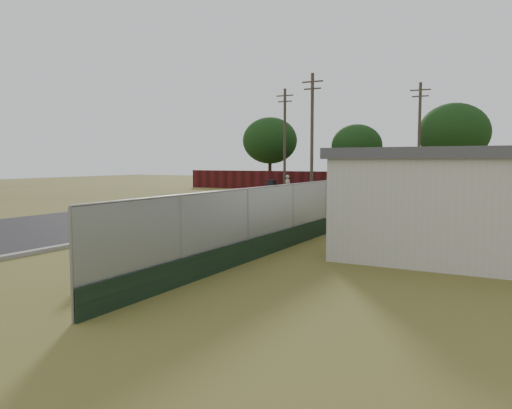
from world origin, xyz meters
The scene contains 12 objects.
ground centered at (0.00, 0.00, 0.00)m, with size 120.00×120.00×0.00m, color olive.
street centered at (-6.76, 8.05, 0.02)m, with size 15.10×60.00×0.12m.
chainlink_fence centered at (3.12, 1.03, 0.80)m, with size 0.10×27.06×2.02m.
privacy_fence centered at (-6.00, 25.00, 0.90)m, with size 30.00×0.12×1.80m, color #490F14.
utility_poles centered at (-3.67, 20.67, 4.69)m, with size 12.60×8.24×9.00m.
horizon_trees centered at (0.84, 23.56, 4.63)m, with size 33.32×31.94×7.78m.
fire_hydrant centered at (1.30, -9.99, 0.37)m, with size 0.36×0.35×0.79m.
mailbox centered at (-2.38, 3.15, 1.04)m, with size 0.39×0.56×1.32m.
pickup_truck centered at (-0.39, 14.05, 0.75)m, with size 2.50×5.42×1.51m, color silver.
pedestrian centered at (-6.66, 17.64, 0.83)m, with size 0.60×0.40×1.66m, color tan.
trash_bin centered at (-9.99, 21.42, 0.56)m, with size 0.79×0.87×1.10m.
scattered_litter centered at (0.01, -2.66, 0.04)m, with size 1.94×9.75×0.07m.
Camera 1 is at (9.75, -17.76, 2.75)m, focal length 35.00 mm.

